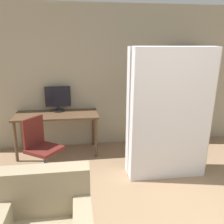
# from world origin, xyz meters

# --- Properties ---
(wall_back) EXTENTS (8.00, 0.06, 2.70)m
(wall_back) POSITION_xyz_m (0.00, 3.40, 1.35)
(wall_back) COLOR tan
(wall_back) RESTS_ON ground
(desk) EXTENTS (1.48, 0.69, 0.74)m
(desk) POSITION_xyz_m (-1.42, 3.02, 0.66)
(desk) COLOR brown
(desk) RESTS_ON ground
(monitor) EXTENTS (0.47, 0.24, 0.47)m
(monitor) POSITION_xyz_m (-1.40, 3.23, 0.99)
(monitor) COLOR black
(monitor) RESTS_ON desk
(office_chair) EXTENTS (0.62, 0.62, 0.90)m
(office_chair) POSITION_xyz_m (-1.60, 2.19, 0.36)
(office_chair) COLOR #4C4C51
(office_chair) RESTS_ON ground
(bookshelf) EXTENTS (0.66, 0.27, 1.89)m
(bookshelf) POSITION_xyz_m (1.01, 3.27, 0.93)
(bookshelf) COLOR #2D2319
(bookshelf) RESTS_ON ground
(mattress_near) EXTENTS (1.16, 0.31, 1.93)m
(mattress_near) POSITION_xyz_m (0.27, 1.82, 0.97)
(mattress_near) COLOR silver
(mattress_near) RESTS_ON ground
(mattress_far) EXTENTS (1.16, 0.24, 1.93)m
(mattress_far) POSITION_xyz_m (0.27, 2.07, 0.96)
(mattress_far) COLOR silver
(mattress_far) RESTS_ON ground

